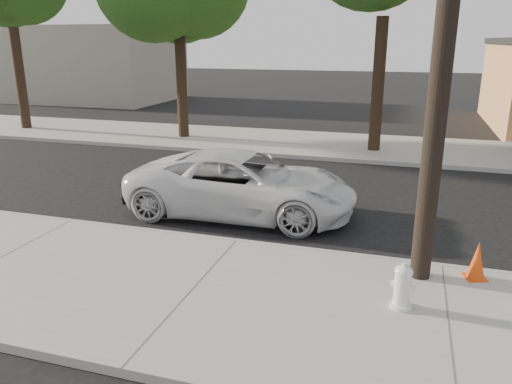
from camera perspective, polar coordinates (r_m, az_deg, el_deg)
ground at (r=12.26m, az=1.02°, el=-2.55°), size 120.00×120.00×0.00m
near_sidewalk at (r=8.53m, az=-7.21°, el=-11.34°), size 90.00×4.40×0.15m
far_sidewalk at (r=20.27m, az=7.76°, el=5.38°), size 90.00×5.00×0.15m
curb_near at (r=10.37m, az=-2.23°, el=-5.88°), size 90.00×0.12×0.16m
building_far at (r=38.83m, az=-20.14°, el=13.64°), size 14.00×8.00×5.00m
police_cruiser at (r=12.04m, az=-1.55°, el=0.90°), size 5.56×2.66×1.53m
fire_hydrant at (r=8.06m, az=16.38°, el=-10.41°), size 0.38×0.34×0.70m
traffic_cone at (r=9.43m, az=23.94°, el=-7.21°), size 0.44×0.44×0.67m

